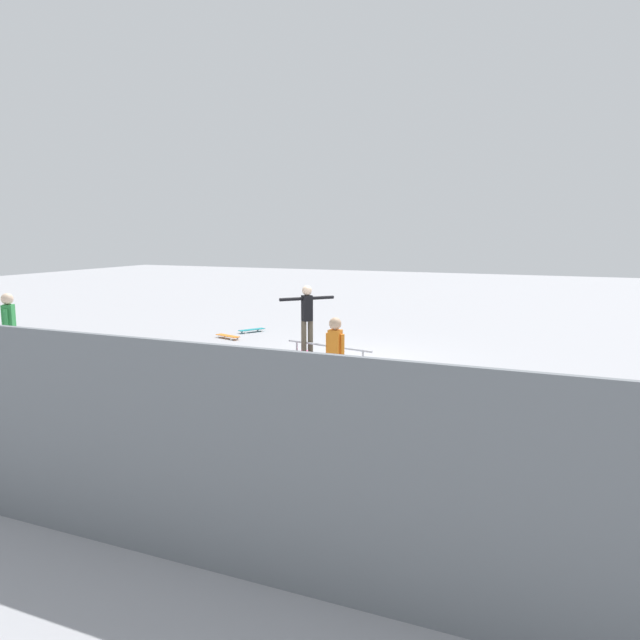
{
  "coord_description": "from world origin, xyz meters",
  "views": [
    {
      "loc": [
        -4.73,
        11.99,
        2.91
      ],
      "look_at": [
        0.19,
        0.36,
        1.0
      ],
      "focal_mm": 32.8,
      "sensor_mm": 36.0,
      "label": 1
    }
  ],
  "objects_px": {
    "skateboard_main": "(301,354)",
    "loose_skateboard_orange": "(228,336)",
    "skater_main": "(307,316)",
    "trash_bin": "(179,388)",
    "skate_ledge": "(471,383)",
    "loose_skateboard_natural": "(423,417)",
    "loose_skateboard_teal": "(252,330)",
    "grind_rail": "(329,354)",
    "bystander_orange_shirt": "(335,356)",
    "bystander_green_shirt": "(10,330)"
  },
  "relations": [
    {
      "from": "skater_main",
      "to": "loose_skateboard_orange",
      "type": "height_order",
      "value": "skater_main"
    },
    {
      "from": "loose_skateboard_natural",
      "to": "skateboard_main",
      "type": "bearing_deg",
      "value": -29.18
    },
    {
      "from": "loose_skateboard_orange",
      "to": "skateboard_main",
      "type": "bearing_deg",
      "value": -8.24
    },
    {
      "from": "skateboard_main",
      "to": "bystander_orange_shirt",
      "type": "height_order",
      "value": "bystander_orange_shirt"
    },
    {
      "from": "skater_main",
      "to": "loose_skateboard_orange",
      "type": "distance_m",
      "value": 3.35
    },
    {
      "from": "loose_skateboard_orange",
      "to": "loose_skateboard_teal",
      "type": "xyz_separation_m",
      "value": [
        -0.1,
        -1.15,
        0.0
      ]
    },
    {
      "from": "bystander_green_shirt",
      "to": "loose_skateboard_natural",
      "type": "bearing_deg",
      "value": 60.95
    },
    {
      "from": "skater_main",
      "to": "loose_skateboard_natural",
      "type": "xyz_separation_m",
      "value": [
        -3.62,
        3.68,
        -0.9
      ]
    },
    {
      "from": "loose_skateboard_natural",
      "to": "bystander_orange_shirt",
      "type": "bearing_deg",
      "value": 5.54
    },
    {
      "from": "skater_main",
      "to": "skateboard_main",
      "type": "height_order",
      "value": "skater_main"
    },
    {
      "from": "bystander_green_shirt",
      "to": "skate_ledge",
      "type": "bearing_deg",
      "value": 74.96
    },
    {
      "from": "loose_skateboard_orange",
      "to": "skate_ledge",
      "type": "bearing_deg",
      "value": -4.03
    },
    {
      "from": "grind_rail",
      "to": "trash_bin",
      "type": "bearing_deg",
      "value": 93.58
    },
    {
      "from": "bystander_green_shirt",
      "to": "loose_skateboard_teal",
      "type": "distance_m",
      "value": 6.81
    },
    {
      "from": "skate_ledge",
      "to": "bystander_green_shirt",
      "type": "xyz_separation_m",
      "value": [
        8.75,
        2.62,
        0.83
      ]
    },
    {
      "from": "skate_ledge",
      "to": "bystander_orange_shirt",
      "type": "bearing_deg",
      "value": 45.36
    },
    {
      "from": "loose_skateboard_teal",
      "to": "grind_rail",
      "type": "bearing_deg",
      "value": -96.44
    },
    {
      "from": "skate_ledge",
      "to": "loose_skateboard_orange",
      "type": "bearing_deg",
      "value": -21.3
    },
    {
      "from": "skateboard_main",
      "to": "trash_bin",
      "type": "bearing_deg",
      "value": -9.43
    },
    {
      "from": "bystander_green_shirt",
      "to": "trash_bin",
      "type": "bearing_deg",
      "value": 49.8
    },
    {
      "from": "skater_main",
      "to": "trash_bin",
      "type": "xyz_separation_m",
      "value": [
        0.14,
        4.75,
        -0.56
      ]
    },
    {
      "from": "skate_ledge",
      "to": "loose_skateboard_natural",
      "type": "height_order",
      "value": "skate_ledge"
    },
    {
      "from": "skate_ledge",
      "to": "skateboard_main",
      "type": "xyz_separation_m",
      "value": [
        4.11,
        -1.35,
        -0.05
      ]
    },
    {
      "from": "skater_main",
      "to": "bystander_orange_shirt",
      "type": "height_order",
      "value": "skater_main"
    },
    {
      "from": "loose_skateboard_natural",
      "to": "loose_skateboard_orange",
      "type": "height_order",
      "value": "same"
    },
    {
      "from": "skateboard_main",
      "to": "trash_bin",
      "type": "relative_size",
      "value": 0.98
    },
    {
      "from": "grind_rail",
      "to": "skate_ledge",
      "type": "xyz_separation_m",
      "value": [
        -3.39,
        1.27,
        -0.03
      ]
    },
    {
      "from": "loose_skateboard_orange",
      "to": "skater_main",
      "type": "bearing_deg",
      "value": -5.93
    },
    {
      "from": "grind_rail",
      "to": "bystander_green_shirt",
      "type": "xyz_separation_m",
      "value": [
        5.36,
        3.89,
        0.81
      ]
    },
    {
      "from": "loose_skateboard_natural",
      "to": "loose_skateboard_teal",
      "type": "xyz_separation_m",
      "value": [
        6.48,
        -6.1,
        0.0
      ]
    },
    {
      "from": "loose_skateboard_teal",
      "to": "trash_bin",
      "type": "xyz_separation_m",
      "value": [
        -2.73,
        7.17,
        0.34
      ]
    },
    {
      "from": "grind_rail",
      "to": "loose_skateboard_orange",
      "type": "bearing_deg",
      "value": -9.07
    },
    {
      "from": "skate_ledge",
      "to": "grind_rail",
      "type": "bearing_deg",
      "value": -20.6
    },
    {
      "from": "skate_ledge",
      "to": "bystander_green_shirt",
      "type": "bearing_deg",
      "value": 16.67
    },
    {
      "from": "skater_main",
      "to": "skateboard_main",
      "type": "bearing_deg",
      "value": 173.56
    },
    {
      "from": "bystander_orange_shirt",
      "to": "loose_skateboard_natural",
      "type": "distance_m",
      "value": 1.77
    },
    {
      "from": "skateboard_main",
      "to": "bystander_orange_shirt",
      "type": "distance_m",
      "value": 4.04
    },
    {
      "from": "bystander_orange_shirt",
      "to": "loose_skateboard_orange",
      "type": "bearing_deg",
      "value": 141.43
    },
    {
      "from": "skateboard_main",
      "to": "loose_skateboard_orange",
      "type": "bearing_deg",
      "value": -124.55
    },
    {
      "from": "loose_skateboard_teal",
      "to": "trash_bin",
      "type": "height_order",
      "value": "trash_bin"
    },
    {
      "from": "skate_ledge",
      "to": "loose_skateboard_natural",
      "type": "relative_size",
      "value": 2.16
    },
    {
      "from": "grind_rail",
      "to": "loose_skateboard_teal",
      "type": "height_order",
      "value": "grind_rail"
    },
    {
      "from": "skateboard_main",
      "to": "loose_skateboard_orange",
      "type": "xyz_separation_m",
      "value": [
        2.86,
        -1.36,
        0.0
      ]
    },
    {
      "from": "loose_skateboard_teal",
      "to": "trash_bin",
      "type": "bearing_deg",
      "value": -128.91
    },
    {
      "from": "skateboard_main",
      "to": "bystander_orange_shirt",
      "type": "xyz_separation_m",
      "value": [
        -2.16,
        3.33,
        0.78
      ]
    },
    {
      "from": "bystander_green_shirt",
      "to": "loose_skateboard_orange",
      "type": "xyz_separation_m",
      "value": [
        -1.78,
        -5.34,
        -0.89
      ]
    },
    {
      "from": "skater_main",
      "to": "grind_rail",
      "type": "bearing_deg",
      "value": -62.66
    },
    {
      "from": "skater_main",
      "to": "bystander_green_shirt",
      "type": "distance_m",
      "value": 6.25
    },
    {
      "from": "bystander_green_shirt",
      "to": "loose_skateboard_teal",
      "type": "relative_size",
      "value": 2.15
    },
    {
      "from": "skater_main",
      "to": "loose_skateboard_teal",
      "type": "relative_size",
      "value": 2.12
    }
  ]
}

